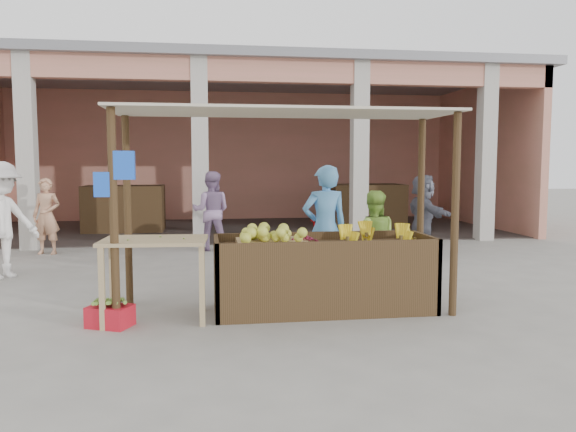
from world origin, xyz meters
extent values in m
plane|color=gray|center=(0.00, 0.00, 0.00)|extent=(60.00, 60.00, 0.00)
cube|color=tan|center=(0.00, 11.40, 2.00)|extent=(14.00, 0.20, 4.00)
cube|color=tan|center=(6.90, 8.50, 2.00)|extent=(0.20, 6.00, 4.00)
cube|color=tan|center=(0.00, 5.65, 3.75)|extent=(14.00, 0.30, 0.50)
cube|color=slate|center=(0.00, 8.50, 4.10)|extent=(14.40, 6.40, 0.20)
cube|color=#B7B2A8|center=(-4.50, 5.65, 2.00)|extent=(0.35, 0.35, 4.00)
cube|color=#B7B2A8|center=(-1.00, 5.65, 2.00)|extent=(0.35, 0.35, 4.00)
cube|color=#B7B2A8|center=(2.50, 5.65, 2.00)|extent=(0.35, 0.35, 4.00)
cube|color=#B7B2A8|center=(5.50, 5.65, 2.00)|extent=(0.35, 0.35, 4.00)
cube|color=#46301C|center=(-3.00, 8.50, 0.60)|extent=(2.00, 1.20, 1.20)
cube|color=#46301C|center=(3.50, 8.50, 0.60)|extent=(2.00, 1.20, 1.20)
cube|color=#46301C|center=(0.50, 0.00, 0.40)|extent=(2.60, 0.95, 0.80)
cylinder|color=#46301C|center=(-1.85, -0.45, 1.18)|extent=(0.09, 0.09, 2.35)
cylinder|color=#46301C|center=(1.95, -0.45, 1.18)|extent=(0.09, 0.09, 2.35)
cylinder|color=#46301C|center=(-1.85, 0.60, 1.18)|extent=(0.09, 0.09, 2.35)
cylinder|color=#46301C|center=(1.95, 0.60, 1.18)|extent=(0.09, 0.09, 2.35)
cube|color=beige|center=(0.05, 0.08, 2.37)|extent=(4.00, 1.35, 0.03)
cube|color=blue|center=(-1.73, -0.45, 1.75)|extent=(0.22, 0.08, 0.30)
cube|color=blue|center=(-1.95, -0.45, 1.55)|extent=(0.18, 0.07, 0.26)
cube|color=#9E7E52|center=(-0.12, 0.02, 0.83)|extent=(0.82, 0.71, 0.06)
ellipsoid|color=yellow|center=(-0.12, 0.02, 0.94)|extent=(0.70, 0.62, 0.15)
ellipsoid|color=maroon|center=(0.25, 0.02, 0.86)|extent=(0.40, 0.33, 0.13)
cube|color=tan|center=(-1.46, -0.15, 0.91)|extent=(1.20, 0.84, 0.04)
cube|color=tan|center=(-1.99, -0.48, 0.44)|extent=(0.06, 0.06, 0.89)
cube|color=tan|center=(-0.94, -0.48, 0.44)|extent=(0.06, 0.06, 0.89)
cube|color=tan|center=(-1.99, 0.18, 0.44)|extent=(0.06, 0.06, 0.89)
cube|color=tan|center=(-0.94, 0.18, 0.44)|extent=(0.06, 0.06, 0.89)
cube|color=red|center=(-1.93, -0.35, 0.12)|extent=(0.54, 0.47, 0.23)
ellipsoid|color=maroon|center=(2.60, 5.27, 0.33)|extent=(0.48, 0.48, 0.66)
ellipsoid|color=maroon|center=(2.99, 5.32, 0.33)|extent=(0.48, 0.48, 0.66)
imported|color=#4F93D0|center=(0.72, 0.96, 0.93)|extent=(0.74, 0.58, 1.86)
imported|color=#99CC4A|center=(1.42, 0.99, 0.74)|extent=(0.79, 0.57, 1.47)
imported|color=#960203|center=(0.44, 2.28, 0.44)|extent=(0.75, 1.75, 0.89)
imported|color=white|center=(-4.00, 2.57, 0.97)|extent=(1.30, 1.35, 1.95)
imported|color=#4B4D59|center=(3.24, 3.70, 0.83)|extent=(0.74, 1.58, 1.66)
imported|color=tan|center=(-3.97, 4.92, 0.78)|extent=(0.66, 0.55, 1.55)
imported|color=gray|center=(-0.79, 4.96, 0.88)|extent=(0.93, 0.62, 1.76)
camera|label=1|loc=(-0.88, -6.53, 1.77)|focal=35.00mm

